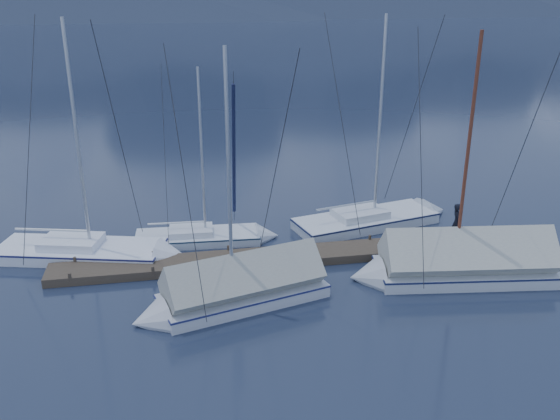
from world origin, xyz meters
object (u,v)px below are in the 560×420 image
object	(u,v)px
sailboat_open_left	(104,254)
sailboat_covered_near	(450,266)
person	(457,222)
sailboat_open_right	(384,219)
sailboat_open_mid	(216,238)
sailboat_covered_far	(229,293)

from	to	relation	value
sailboat_open_left	sailboat_covered_near	world-z (taller)	sailboat_open_left
sailboat_covered_near	person	xyz separation A→B (m)	(1.44, 2.59, 0.65)
sailboat_open_right	sailboat_covered_near	world-z (taller)	sailboat_open_right
sailboat_open_left	person	world-z (taller)	sailboat_open_left
sailboat_open_mid	sailboat_open_right	world-z (taller)	sailboat_open_right
sailboat_covered_near	person	world-z (taller)	sailboat_covered_near
sailboat_open_left	sailboat_covered_near	distance (m)	13.72
sailboat_open_left	person	distance (m)	14.61
sailboat_open_left	sailboat_open_mid	world-z (taller)	sailboat_open_left
sailboat_open_left	sailboat_open_mid	distance (m)	4.70
sailboat_open_mid	sailboat_covered_far	xyz separation A→B (m)	(0.00, -5.65, 0.33)
sailboat_open_right	sailboat_covered_near	bearing A→B (deg)	-84.92
sailboat_open_mid	person	xyz separation A→B (m)	(9.88, -2.55, 1.01)
sailboat_open_left	sailboat_open_mid	xyz separation A→B (m)	(4.61, 0.91, -0.04)
sailboat_covered_far	sailboat_open_mid	bearing A→B (deg)	90.04
sailboat_open_left	sailboat_open_mid	bearing A→B (deg)	11.20
sailboat_open_right	sailboat_covered_near	size ratio (longest dim) A/B	1.02
sailboat_open_right	person	size ratio (longest dim) A/B	6.30
sailboat_covered_far	sailboat_open_left	bearing A→B (deg)	134.24
sailboat_covered_far	person	world-z (taller)	sailboat_covered_far
sailboat_open_right	sailboat_covered_far	size ratio (longest dim) A/B	1.07
sailboat_covered_near	sailboat_open_left	bearing A→B (deg)	162.08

